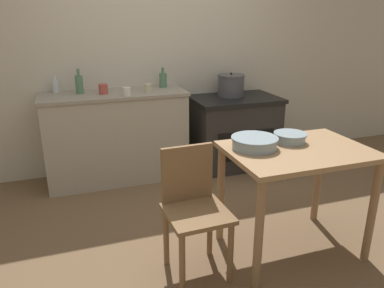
# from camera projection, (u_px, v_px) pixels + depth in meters

# --- Properties ---
(ground_plane) EXTENTS (14.00, 14.00, 0.00)m
(ground_plane) POSITION_uv_depth(u_px,v_px,m) (209.00, 229.00, 3.08)
(ground_plane) COLOR brown
(wall_back) EXTENTS (8.00, 0.07, 2.55)m
(wall_back) POSITION_uv_depth(u_px,v_px,m) (157.00, 53.00, 4.08)
(wall_back) COLOR beige
(wall_back) RESTS_ON ground_plane
(counter_cabinet) EXTENTS (1.45, 0.57, 0.93)m
(counter_cabinet) POSITION_uv_depth(u_px,v_px,m) (117.00, 137.00, 3.91)
(counter_cabinet) COLOR #B2A893
(counter_cabinet) RESTS_ON ground_plane
(stove) EXTENTS (0.96, 0.67, 0.80)m
(stove) POSITION_uv_depth(u_px,v_px,m) (234.00, 131.00, 4.29)
(stove) COLOR #2D2B28
(stove) RESTS_ON ground_plane
(work_table) EXTENTS (0.98, 0.69, 0.80)m
(work_table) POSITION_uv_depth(u_px,v_px,m) (296.00, 167.00, 2.62)
(work_table) COLOR #A87F56
(work_table) RESTS_ON ground_plane
(chair) EXTENTS (0.41, 0.41, 0.86)m
(chair) POSITION_uv_depth(u_px,v_px,m) (194.00, 206.00, 2.47)
(chair) COLOR olive
(chair) RESTS_ON ground_plane
(flour_sack) EXTENTS (0.30, 0.21, 0.42)m
(flour_sack) POSITION_uv_depth(u_px,v_px,m) (270.00, 159.00, 3.99)
(flour_sack) COLOR beige
(flour_sack) RESTS_ON ground_plane
(stock_pot) EXTENTS (0.30, 0.30, 0.26)m
(stock_pot) POSITION_uv_depth(u_px,v_px,m) (231.00, 85.00, 4.18)
(stock_pot) COLOR #4C4C51
(stock_pot) RESTS_ON stove
(mixing_bowl_large) EXTENTS (0.24, 0.24, 0.07)m
(mixing_bowl_large) POSITION_uv_depth(u_px,v_px,m) (290.00, 137.00, 2.69)
(mixing_bowl_large) COLOR #93A8B2
(mixing_bowl_large) RESTS_ON work_table
(mixing_bowl_small) EXTENTS (0.32, 0.32, 0.08)m
(mixing_bowl_small) POSITION_uv_depth(u_px,v_px,m) (254.00, 142.00, 2.57)
(mixing_bowl_small) COLOR #93A8B2
(mixing_bowl_small) RESTS_ON work_table
(bottle_far_left) EXTENTS (0.07, 0.07, 0.25)m
(bottle_far_left) POSITION_uv_depth(u_px,v_px,m) (79.00, 84.00, 3.68)
(bottle_far_left) COLOR #517F5B
(bottle_far_left) RESTS_ON counter_cabinet
(bottle_left) EXTENTS (0.06, 0.06, 0.17)m
(bottle_left) POSITION_uv_depth(u_px,v_px,m) (55.00, 86.00, 3.73)
(bottle_left) COLOR silver
(bottle_left) RESTS_ON counter_cabinet
(bottle_mid_left) EXTENTS (0.08, 0.08, 0.21)m
(bottle_mid_left) POSITION_uv_depth(u_px,v_px,m) (163.00, 80.00, 4.00)
(bottle_mid_left) COLOR #517F5B
(bottle_mid_left) RESTS_ON counter_cabinet
(cup_center_left) EXTENTS (0.08, 0.08, 0.08)m
(cup_center_left) POSITION_uv_depth(u_px,v_px,m) (127.00, 92.00, 3.60)
(cup_center_left) COLOR silver
(cup_center_left) RESTS_ON counter_cabinet
(cup_center) EXTENTS (0.09, 0.09, 0.10)m
(cup_center) POSITION_uv_depth(u_px,v_px,m) (103.00, 89.00, 3.67)
(cup_center) COLOR #B74C42
(cup_center) RESTS_ON counter_cabinet
(cup_center_right) EXTENTS (0.07, 0.07, 0.09)m
(cup_center_right) POSITION_uv_depth(u_px,v_px,m) (148.00, 88.00, 3.74)
(cup_center_right) COLOR beige
(cup_center_right) RESTS_ON counter_cabinet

